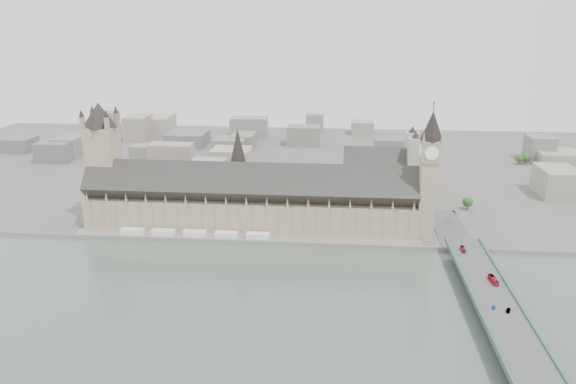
# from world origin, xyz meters

# --- Properties ---
(ground) EXTENTS (900.00, 900.00, 0.00)m
(ground) POSITION_xyz_m (0.00, 0.00, 0.00)
(ground) COLOR #595651
(ground) RESTS_ON ground
(river_thames) EXTENTS (600.00, 600.00, 0.00)m
(river_thames) POSITION_xyz_m (0.00, -165.00, 0.00)
(river_thames) COLOR #465248
(river_thames) RESTS_ON ground
(embankment_wall) EXTENTS (600.00, 1.50, 3.00)m
(embankment_wall) POSITION_xyz_m (0.00, -15.00, 1.50)
(embankment_wall) COLOR gray
(embankment_wall) RESTS_ON ground
(river_terrace) EXTENTS (270.00, 15.00, 2.00)m
(river_terrace) POSITION_xyz_m (0.00, -7.50, 1.00)
(river_terrace) COLOR gray
(river_terrace) RESTS_ON ground
(terrace_tents) EXTENTS (118.00, 7.00, 4.00)m
(terrace_tents) POSITION_xyz_m (-40.00, -7.00, 4.00)
(terrace_tents) COLOR white
(terrace_tents) RESTS_ON river_terrace
(palace_of_westminster) EXTENTS (265.00, 40.73, 55.44)m
(palace_of_westminster) POSITION_xyz_m (0.00, 19.70, 22.71)
(palace_of_westminster) COLOR tan
(palace_of_westminster) RESTS_ON ground
(elizabeth_tower) EXTENTS (17.00, 17.00, 107.50)m
(elizabeth_tower) POSITION_xyz_m (138.00, 8.00, 58.09)
(elizabeth_tower) COLOR tan
(elizabeth_tower) RESTS_ON ground
(victoria_tower) EXTENTS (30.00, 30.00, 100.00)m
(victoria_tower) POSITION_xyz_m (-122.00, 26.00, 55.20)
(victoria_tower) COLOR tan
(victoria_tower) RESTS_ON ground
(central_tower) EXTENTS (13.00, 13.00, 48.00)m
(central_tower) POSITION_xyz_m (-10.00, 26.00, 57.92)
(central_tower) COLOR #84735B
(central_tower) RESTS_ON ground
(westminster_bridge) EXTENTS (25.00, 325.00, 10.25)m
(westminster_bridge) POSITION_xyz_m (162.00, -87.50, 5.12)
(westminster_bridge) COLOR #474749
(westminster_bridge) RESTS_ON ground
(bridge_parapets) EXTENTS (25.00, 235.00, 1.15)m
(bridge_parapets) POSITION_xyz_m (162.00, -132.00, 10.82)
(bridge_parapets) COLOR #34604E
(bridge_parapets) RESTS_ON westminster_bridge
(westminster_abbey) EXTENTS (68.00, 36.00, 64.00)m
(westminster_abbey) POSITION_xyz_m (110.92, 95.00, 25.08)
(westminster_abbey) COLOR #9C978C
(westminster_abbey) RESTS_ON ground
(city_skyline_inland) EXTENTS (720.00, 360.00, 38.00)m
(city_skyline_inland) POSITION_xyz_m (0.00, 245.00, 19.00)
(city_skyline_inland) COLOR gray
(city_skyline_inland) RESTS_ON ground
(park_trees) EXTENTS (110.00, 30.00, 15.00)m
(park_trees) POSITION_xyz_m (-10.00, 60.00, 7.50)
(park_trees) COLOR #214719
(park_trees) RESTS_ON ground
(red_bus_north) EXTENTS (2.28, 9.47, 2.63)m
(red_bus_north) POSITION_xyz_m (157.81, -37.73, 11.57)
(red_bus_north) COLOR #B1142B
(red_bus_north) RESTS_ON westminster_bridge
(red_bus_south) EXTENTS (4.04, 12.45, 3.41)m
(red_bus_south) POSITION_xyz_m (166.34, -85.06, 11.95)
(red_bus_south) COLOR red
(red_bus_south) RESTS_ON westminster_bridge
(car_blue) EXTENTS (3.14, 4.60, 1.45)m
(car_blue) POSITION_xyz_m (158.50, -117.69, 10.98)
(car_blue) COLOR #1A4AAA
(car_blue) RESTS_ON westminster_bridge
(car_silver) EXTENTS (3.59, 5.28, 1.65)m
(car_silver) POSITION_xyz_m (165.49, -120.92, 11.07)
(car_silver) COLOR gray
(car_silver) RESTS_ON westminster_bridge
(car_approach) EXTENTS (3.33, 5.66, 1.54)m
(car_approach) POSITION_xyz_m (167.10, 43.07, 11.02)
(car_approach) COLOR gray
(car_approach) RESTS_ON westminster_bridge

